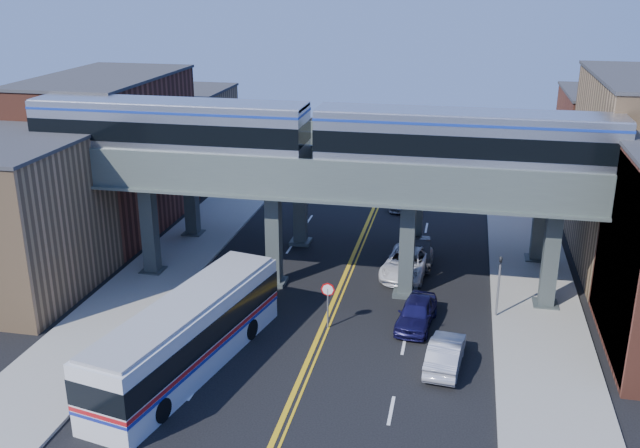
% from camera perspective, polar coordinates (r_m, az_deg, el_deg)
% --- Properties ---
extents(ground, '(120.00, 120.00, 0.00)m').
position_cam_1_polar(ground, '(36.26, -0.78, -10.40)').
color(ground, black).
rests_on(ground, ground).
extents(sidewalk_west, '(5.00, 70.00, 0.16)m').
position_cam_1_polar(sidewalk_west, '(48.11, -11.67, -2.88)').
color(sidewalk_west, gray).
rests_on(sidewalk_west, ground).
extents(sidewalk_east, '(5.00, 70.00, 0.16)m').
position_cam_1_polar(sidewalk_east, '(44.73, 16.70, -5.10)').
color(sidewalk_east, gray).
rests_on(sidewalk_east, ground).
extents(building_west_a, '(8.00, 10.00, 9.00)m').
position_cam_1_polar(building_west_a, '(45.04, -23.27, 0.33)').
color(building_west_a, '#96734D').
rests_on(building_west_a, ground).
extents(building_west_b, '(8.00, 14.00, 11.00)m').
position_cam_1_polar(building_west_b, '(54.58, -16.43, 5.39)').
color(building_west_b, brown).
rests_on(building_west_b, ground).
extents(building_west_c, '(8.00, 10.00, 8.00)m').
position_cam_1_polar(building_west_c, '(66.34, -11.15, 6.91)').
color(building_west_c, '#96734D').
rests_on(building_west_c, ground).
extents(building_east_c, '(8.00, 10.00, 9.00)m').
position_cam_1_polar(building_east_c, '(62.31, 22.27, 5.47)').
color(building_east_c, brown).
rests_on(building_east_c, ground).
extents(mural_panel, '(0.10, 9.50, 9.50)m').
position_cam_1_polar(mural_panel, '(37.95, 22.61, -2.64)').
color(mural_panel, teal).
rests_on(mural_panel, ground).
extents(elevated_viaduct_near, '(52.00, 3.60, 7.40)m').
position_cam_1_polar(elevated_viaduct_near, '(40.96, 1.59, 3.04)').
color(elevated_viaduct_near, '#3C4645').
rests_on(elevated_viaduct_near, ground).
extents(elevated_viaduct_far, '(52.00, 3.60, 7.40)m').
position_cam_1_polar(elevated_viaduct_far, '(47.62, 3.08, 5.38)').
color(elevated_viaduct_far, '#3C4645').
rests_on(elevated_viaduct_far, ground).
extents(transit_train, '(50.69, 3.18, 3.71)m').
position_cam_1_polar(transit_train, '(39.64, 11.61, 6.47)').
color(transit_train, black).
rests_on(transit_train, elevated_viaduct_near).
extents(stop_sign, '(0.76, 0.09, 2.63)m').
position_cam_1_polar(stop_sign, '(37.99, 0.63, -5.93)').
color(stop_sign, slate).
rests_on(stop_sign, ground).
extents(traffic_signal, '(0.15, 0.18, 4.10)m').
position_cam_1_polar(traffic_signal, '(40.00, 14.13, -4.35)').
color(traffic_signal, slate).
rests_on(traffic_signal, ground).
extents(transit_bus, '(5.50, 13.49, 3.39)m').
position_cam_1_polar(transit_bus, '(34.92, -10.51, -8.75)').
color(transit_bus, silver).
rests_on(transit_bus, ground).
extents(car_lane_a, '(2.29, 4.63, 1.52)m').
position_cam_1_polar(car_lane_a, '(39.01, 7.72, -7.04)').
color(car_lane_a, '#13113F').
rests_on(car_lane_a, ground).
extents(car_lane_b, '(2.02, 4.80, 1.54)m').
position_cam_1_polar(car_lane_b, '(47.04, 7.80, -2.26)').
color(car_lane_b, '#28282A').
rests_on(car_lane_b, ground).
extents(car_lane_c, '(3.26, 5.90, 1.56)m').
position_cam_1_polar(car_lane_c, '(45.25, 6.94, -3.11)').
color(car_lane_c, white).
rests_on(car_lane_c, ground).
extents(car_lane_d, '(2.52, 5.29, 1.49)m').
position_cam_1_polar(car_lane_d, '(58.46, 6.59, 2.14)').
color(car_lane_d, '#B0B1B5').
rests_on(car_lane_d, ground).
extents(car_parked_curb, '(1.96, 4.54, 1.45)m').
position_cam_1_polar(car_parked_curb, '(35.42, 10.00, -10.16)').
color(car_parked_curb, '#ABAAAF').
rests_on(car_parked_curb, ground).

